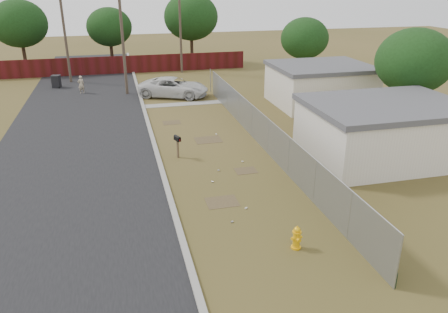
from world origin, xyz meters
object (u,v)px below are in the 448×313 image
object	(u,v)px
fire_hydrant	(297,238)
pickup_truck	(174,87)
mailbox	(177,140)
trash_bin	(56,81)
pedestrian	(81,85)

from	to	relation	value
fire_hydrant	pickup_truck	size ratio (longest dim) A/B	0.16
mailbox	pickup_truck	xyz separation A→B (m)	(1.67, 13.45, -0.21)
mailbox	trash_bin	size ratio (longest dim) A/B	1.14
pedestrian	trash_bin	xyz separation A→B (m)	(-2.31, 2.76, -0.18)
fire_hydrant	trash_bin	xyz separation A→B (m)	(-11.06, 29.02, 0.14)
pedestrian	trash_bin	distance (m)	3.60
pickup_truck	pedestrian	distance (m)	8.13
fire_hydrant	pedestrian	xyz separation A→B (m)	(-8.75, 26.27, 0.33)
pickup_truck	fire_hydrant	bearing A→B (deg)	-153.23
mailbox	pickup_truck	bearing A→B (deg)	82.92
fire_hydrant	pedestrian	bearing A→B (deg)	108.42
fire_hydrant	mailbox	world-z (taller)	mailbox
mailbox	pedestrian	xyz separation A→B (m)	(-5.86, 16.52, -0.25)
mailbox	pedestrian	distance (m)	17.53
pedestrian	trash_bin	size ratio (longest dim) A/B	1.35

